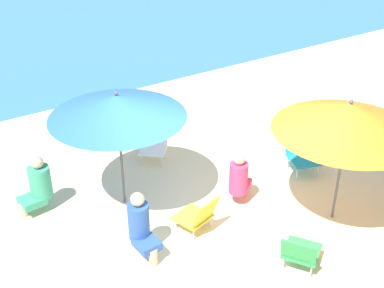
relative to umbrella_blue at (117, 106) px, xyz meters
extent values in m
plane|color=beige|center=(0.92, -1.38, -1.69)|extent=(40.00, 40.00, 0.00)
cylinder|color=#4C4C51|center=(0.00, 0.00, -0.76)|extent=(0.04, 0.04, 1.86)
cone|color=blue|center=(0.00, 0.00, 0.00)|extent=(2.04, 2.04, 0.34)
sphere|color=#4C4C51|center=(0.00, 0.00, 0.20)|extent=(0.06, 0.06, 0.06)
cylinder|color=#4C4C51|center=(2.51, -2.08, -0.73)|extent=(0.04, 0.04, 1.91)
cone|color=orange|center=(2.51, -2.08, 0.02)|extent=(2.10, 2.10, 0.41)
sphere|color=#4C4C51|center=(2.51, -2.08, 0.25)|extent=(0.06, 0.06, 0.06)
cube|color=white|center=(0.98, 0.82, -1.45)|extent=(0.61, 0.61, 0.03)
cube|color=white|center=(1.12, 0.99, -1.28)|extent=(0.43, 0.40, 0.33)
cylinder|color=silver|center=(1.01, 0.57, -1.58)|extent=(0.02, 0.02, 0.23)
cylinder|color=silver|center=(0.73, 0.81, -1.58)|extent=(0.02, 0.02, 0.23)
cylinder|color=silver|center=(1.22, 0.82, -1.58)|extent=(0.02, 0.02, 0.23)
cylinder|color=silver|center=(0.95, 1.06, -1.58)|extent=(0.02, 0.02, 0.23)
cube|color=#33934C|center=(1.37, -2.58, -1.46)|extent=(0.66, 0.65, 0.03)
cube|color=#33934C|center=(1.16, -2.73, -1.27)|extent=(0.37, 0.47, 0.37)
cylinder|color=silver|center=(1.44, -2.32, -1.59)|extent=(0.02, 0.02, 0.21)
cylinder|color=silver|center=(1.64, -2.63, -1.59)|extent=(0.02, 0.02, 0.21)
cylinder|color=silver|center=(1.11, -2.54, -1.59)|extent=(0.02, 0.02, 0.21)
cylinder|color=silver|center=(1.31, -2.85, -1.59)|extent=(0.02, 0.02, 0.21)
cube|color=gold|center=(0.56, -1.15, -1.49)|extent=(0.59, 0.58, 0.03)
cube|color=gold|center=(0.63, -1.38, -1.28)|extent=(0.50, 0.29, 0.40)
cylinder|color=silver|center=(0.32, -1.03, -1.60)|extent=(0.02, 0.02, 0.19)
cylinder|color=silver|center=(0.69, -0.92, -1.60)|extent=(0.02, 0.02, 0.19)
cylinder|color=silver|center=(0.43, -1.38, -1.60)|extent=(0.02, 0.02, 0.19)
cylinder|color=silver|center=(0.80, -1.27, -1.60)|extent=(0.02, 0.02, 0.19)
cube|color=teal|center=(2.99, -0.91, -1.43)|extent=(0.61, 0.62, 0.03)
cube|color=teal|center=(3.07, -0.66, -1.26)|extent=(0.50, 0.28, 0.32)
cylinder|color=silver|center=(3.11, -1.15, -1.57)|extent=(0.02, 0.02, 0.25)
cylinder|color=silver|center=(2.74, -1.03, -1.57)|extent=(0.02, 0.02, 0.25)
cylinder|color=silver|center=(3.24, -0.78, -1.57)|extent=(0.02, 0.02, 0.25)
cylinder|color=silver|center=(2.87, -0.66, -1.57)|extent=(0.02, 0.02, 0.25)
cube|color=#2D519E|center=(-0.32, -1.36, -1.43)|extent=(0.32, 0.38, 0.12)
cylinder|color=#DBAD84|center=(-0.31, -1.52, -1.56)|extent=(0.12, 0.12, 0.26)
cylinder|color=#2D519E|center=(-0.33, -1.18, -1.17)|extent=(0.30, 0.30, 0.54)
sphere|color=#DBAD84|center=(-0.33, -1.18, -0.80)|extent=(0.19, 0.19, 0.19)
cube|color=#DB3866|center=(1.63, -0.90, -1.47)|extent=(0.46, 0.45, 0.12)
cylinder|color=#DBAD84|center=(1.76, -0.80, -1.58)|extent=(0.12, 0.12, 0.22)
cylinder|color=#DB3866|center=(1.49, -1.01, -1.21)|extent=(0.29, 0.29, 0.51)
sphere|color=#DBAD84|center=(1.49, -1.01, -0.86)|extent=(0.18, 0.18, 0.18)
cube|color=#389970|center=(-1.31, 0.52, -1.48)|extent=(0.40, 0.38, 0.12)
cylinder|color=#DBAD84|center=(-1.47, 0.50, -1.59)|extent=(0.12, 0.12, 0.21)
cylinder|color=#389970|center=(-1.13, 0.55, -1.22)|extent=(0.34, 0.34, 0.53)
sphere|color=#DBAD84|center=(-1.13, 0.55, -0.86)|extent=(0.20, 0.20, 0.20)
camera|label=1|loc=(-2.70, -6.20, 3.17)|focal=47.91mm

